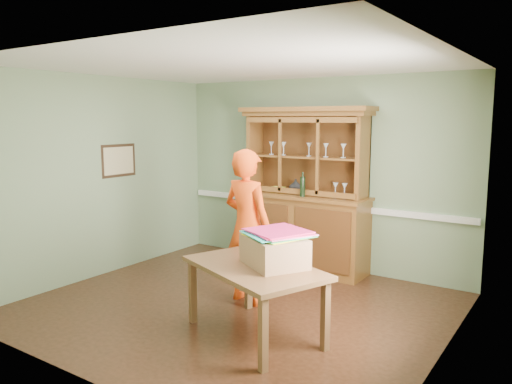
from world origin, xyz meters
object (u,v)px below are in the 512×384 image
Objects in this scene: cardboard_box at (274,251)px; china_hutch at (303,213)px; dining_table at (255,274)px; person at (247,227)px.

china_hutch is at bearing 111.66° from cardboard_box.
china_hutch is 2.36m from dining_table.
cardboard_box is at bearing 147.40° from person.
china_hutch is at bearing 128.67° from dining_table.
dining_table is (0.70, -2.25, -0.17)m from china_hutch.
person is (-0.74, 0.61, 0.04)m from cardboard_box.
china_hutch reaches higher than cardboard_box.
cardboard_box is 0.96m from person.
china_hutch is 3.76× the size of cardboard_box.
dining_table is at bearing -72.80° from china_hutch.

